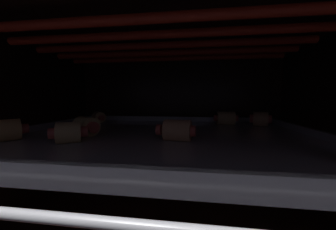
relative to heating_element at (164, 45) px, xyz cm
name	(u,v)px	position (x,y,z in cm)	size (l,w,h in cm)	color
ground_plane	(164,218)	(0.00, 0.00, -30.57)	(60.55, 50.69, 1.20)	black
oven_wall_back	(177,114)	(0.00, 24.75, -13.55)	(60.55, 1.20, 32.83)	black
oven_wall_left	(13,123)	(-29.68, 0.00, -13.55)	(1.20, 48.29, 32.83)	black
oven_ceiling	(164,23)	(0.00, 0.00, 3.46)	(60.55, 50.69, 1.20)	black
heating_element	(164,45)	(0.00, 0.00, 0.00)	(46.52, 22.45, 1.20)	maroon
oven_rack_mid	(164,141)	(0.00, 0.00, -16.34)	(55.49, 47.32, 0.78)	slate
baking_tray_mid	(164,136)	(0.00, 0.00, -15.42)	(50.06, 38.39, 2.08)	silver
pig_in_blanket_mid_0	(178,130)	(2.76, -4.82, -13.50)	(5.41, 3.55, 3.13)	tan
pig_in_blanket_mid_1	(99,117)	(-18.95, 13.17, -13.70)	(4.71, 5.01, 2.73)	tan
pig_in_blanket_mid_2	(86,126)	(-12.91, -2.60, -13.50)	(5.70, 4.73, 3.12)	tan
pig_in_blanket_mid_3	(69,133)	(-12.18, -8.09, -13.59)	(4.94, 4.12, 2.95)	tan
pig_in_blanket_mid_4	(260,119)	(19.76, 11.86, -13.45)	(4.75, 3.93, 3.23)	tan
pig_in_blanket_mid_6	(226,118)	(12.58, 13.44, -13.51)	(5.47, 3.18, 3.10)	tan
pig_in_blanket_mid_7	(7,130)	(-21.97, -8.16, -13.47)	(4.45, 4.99, 3.19)	tan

